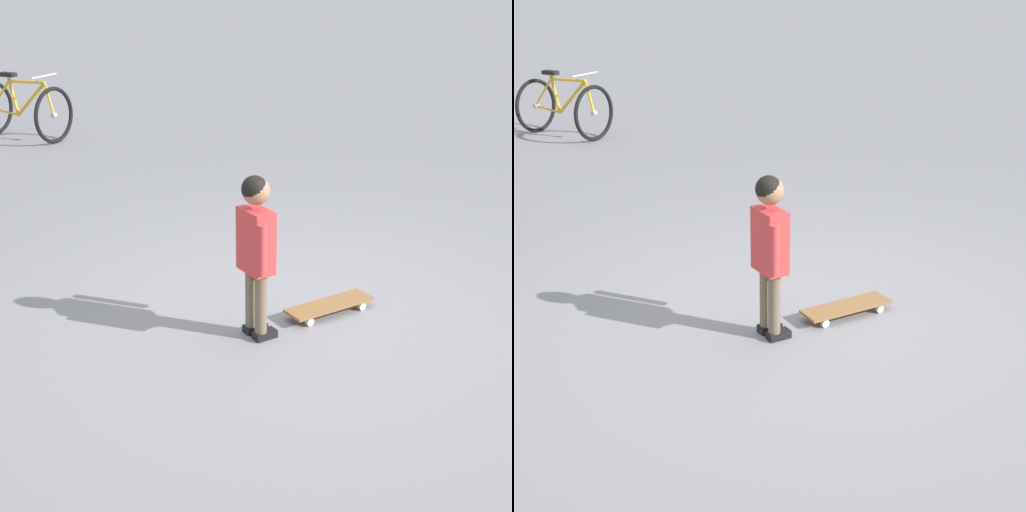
% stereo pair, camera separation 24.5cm
% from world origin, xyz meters
% --- Properties ---
extents(ground_plane, '(50.00, 50.00, 0.00)m').
position_xyz_m(ground_plane, '(0.00, 0.00, 0.00)').
color(ground_plane, gray).
extents(child_person, '(0.24, 0.36, 1.06)m').
position_xyz_m(child_person, '(0.38, 0.07, 0.66)').
color(child_person, brown).
rests_on(child_person, ground).
extents(skateboard, '(0.64, 0.23, 0.07)m').
position_xyz_m(skateboard, '(-0.21, 0.11, 0.06)').
color(skateboard, olive).
rests_on(skateboard, ground).
extents(bicycle_far, '(1.12, 1.28, 0.85)m').
position_xyz_m(bicycle_far, '(-0.45, -6.13, 0.38)').
color(bicycle_far, black).
rests_on(bicycle_far, ground).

